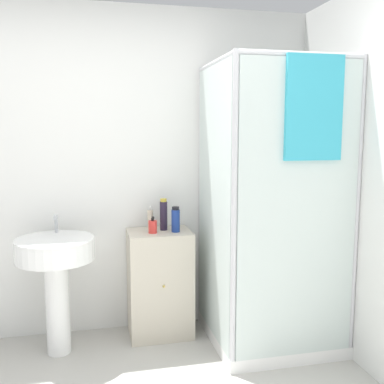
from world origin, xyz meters
name	(u,v)px	position (x,y,z in m)	size (l,w,h in m)	color
wall_back	(98,172)	(0.00, 1.70, 1.25)	(6.40, 0.06, 2.50)	white
shower_enclosure	(267,268)	(1.17, 1.14, 0.58)	(0.89, 0.92, 2.05)	white
vanity_cabinet	(160,283)	(0.44, 1.48, 0.41)	(0.47, 0.39, 0.81)	beige
sink	(56,267)	(-0.31, 1.35, 0.63)	(0.54, 0.54, 0.96)	white
soap_dispenser	(153,226)	(0.38, 1.43, 0.86)	(0.06, 0.06, 0.13)	red
shampoo_bottle_tall_black	(164,215)	(0.48, 1.52, 0.93)	(0.06, 0.06, 0.24)	#281E33
shampoo_bottle_blue	(176,220)	(0.55, 1.43, 0.91)	(0.06, 0.06, 0.19)	navy
lotion_bottle_white	(150,219)	(0.38, 1.58, 0.89)	(0.04, 0.04, 0.18)	beige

